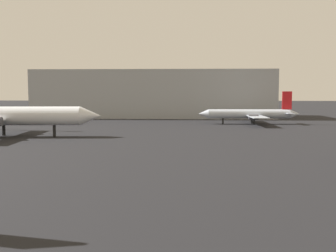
{
  "coord_description": "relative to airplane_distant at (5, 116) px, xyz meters",
  "views": [
    {
      "loc": [
        0.94,
        -8.29,
        8.03
      ],
      "look_at": [
        -1.83,
        48.03,
        2.96
      ],
      "focal_mm": 42.62,
      "sensor_mm": 36.0,
      "label": 1
    }
  ],
  "objects": [
    {
      "name": "terminal_building",
      "position": [
        21.43,
        54.43,
        3.35
      ],
      "size": [
        69.85,
        21.96,
        13.91
      ],
      "primitive_type": "cube",
      "color": "#999EA3",
      "rests_on": "ground_plane"
    },
    {
      "name": "airplane_distant",
      "position": [
        0.0,
        0.0,
        0.0
      ],
      "size": [
        32.67,
        22.03,
        10.91
      ],
      "rotation": [
        0.0,
        0.0,
        0.06
      ],
      "color": "silver",
      "rests_on": "ground_plane"
    },
    {
      "name": "airplane_far_left",
      "position": [
        46.36,
        28.32,
        -1.19
      ],
      "size": [
        24.07,
        20.78,
        7.77
      ],
      "rotation": [
        0.0,
        0.0,
        3.16
      ],
      "color": "#B2BCCC",
      "rests_on": "ground_plane"
    }
  ]
}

